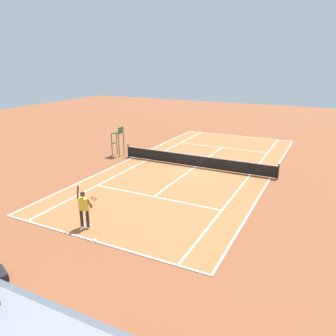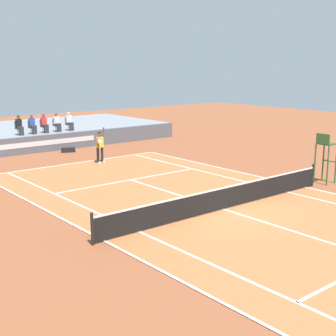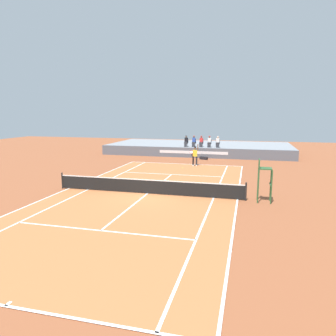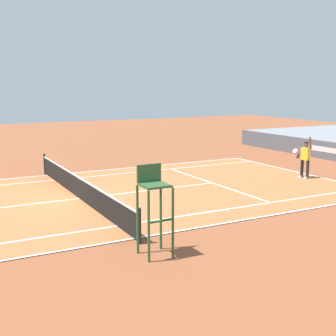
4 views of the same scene
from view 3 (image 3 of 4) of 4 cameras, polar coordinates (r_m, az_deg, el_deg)
The scene contains 14 objects.
ground_plane at distance 19.65m, azimuth -3.78°, elevation -4.74°, with size 80.00×80.00×0.00m, color brown.
court at distance 19.64m, azimuth -3.78°, elevation -4.71°, with size 11.08×23.88×0.03m.
net at distance 19.52m, azimuth -3.79°, elevation -3.26°, with size 11.98×0.10×1.07m.
barrier_wall at distance 35.39m, azimuth 4.59°, elevation 2.78°, with size 22.13×0.25×1.12m.
bleacher_platform at distance 40.22m, azimuth 5.79°, elevation 3.63°, with size 22.13×9.60×1.12m, color gray.
spectator_seated_0 at distance 36.41m, azimuth 3.30°, elevation 4.85°, with size 0.44×0.60×1.27m.
spectator_seated_1 at distance 36.25m, azimuth 4.70°, elevation 4.81°, with size 0.44×0.60×1.27m.
spectator_seated_2 at distance 36.12m, azimuth 6.03°, elevation 4.77°, with size 0.44×0.60×1.27m.
spectator_seated_3 at distance 36.00m, azimuth 7.50°, elevation 4.72°, with size 0.44×0.60×1.27m.
spectator_seated_4 at distance 35.90m, azimuth 9.01°, elevation 4.67°, with size 0.44×0.60×1.27m.
tennis_player at distance 29.79m, azimuth 4.90°, elevation 2.25°, with size 0.75×0.72×2.08m.
tennis_ball at distance 28.76m, azimuth 2.70°, elevation 0.06°, with size 0.07×0.07×0.07m, color #D1E533.
umpire_chair at distance 18.39m, azimuth 16.99°, elevation -1.21°, with size 0.77×0.77×2.44m.
equipment_bag at distance 34.15m, azimuth 6.48°, elevation 1.81°, with size 0.95×0.64×0.32m.
Camera 3 is at (5.96, -18.04, 4.99)m, focal length 33.60 mm.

